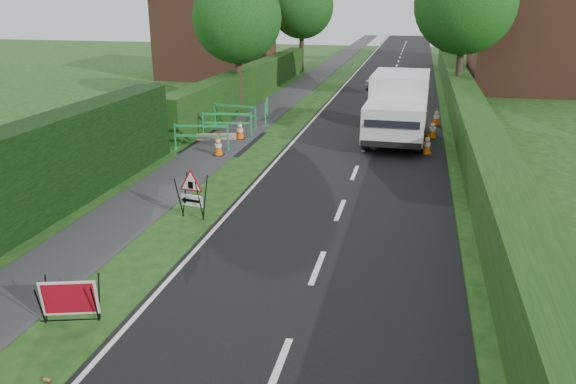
{
  "coord_description": "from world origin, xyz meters",
  "views": [
    {
      "loc": [
        4.27,
        -9.58,
        5.43
      ],
      "look_at": [
        1.62,
        2.05,
        1.29
      ],
      "focal_mm": 35.0,
      "sensor_mm": 36.0,
      "label": 1
    }
  ],
  "objects_px": {
    "red_rect_sign": "(69,299)",
    "works_van": "(398,106)",
    "hatchback_car": "(382,79)",
    "triangle_sign": "(190,190)"
  },
  "relations": [
    {
      "from": "red_rect_sign",
      "to": "hatchback_car",
      "type": "relative_size",
      "value": 0.33
    },
    {
      "from": "triangle_sign",
      "to": "works_van",
      "type": "xyz_separation_m",
      "value": [
        4.8,
        9.93,
        0.58
      ]
    },
    {
      "from": "triangle_sign",
      "to": "works_van",
      "type": "bearing_deg",
      "value": 73.66
    },
    {
      "from": "red_rect_sign",
      "to": "works_van",
      "type": "relative_size",
      "value": 0.19
    },
    {
      "from": "works_van",
      "to": "hatchback_car",
      "type": "distance_m",
      "value": 13.94
    },
    {
      "from": "works_van",
      "to": "hatchback_car",
      "type": "xyz_separation_m",
      "value": [
        -1.52,
        13.84,
        -0.81
      ]
    },
    {
      "from": "red_rect_sign",
      "to": "triangle_sign",
      "type": "bearing_deg",
      "value": 70.94
    },
    {
      "from": "works_van",
      "to": "hatchback_car",
      "type": "height_order",
      "value": "works_van"
    },
    {
      "from": "works_van",
      "to": "red_rect_sign",
      "type": "bearing_deg",
      "value": -106.63
    },
    {
      "from": "red_rect_sign",
      "to": "works_van",
      "type": "bearing_deg",
      "value": 54.6
    }
  ]
}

